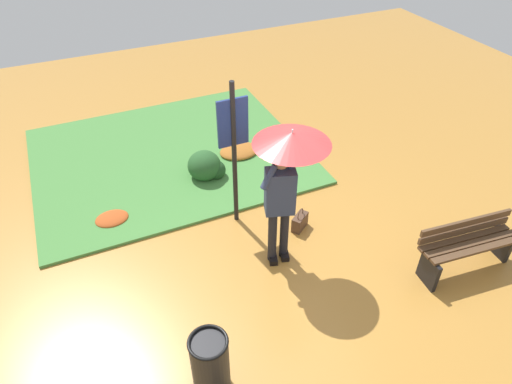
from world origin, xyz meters
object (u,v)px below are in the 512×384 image
Objects in this scene: trash_bin at (210,364)px; info_sign_post at (233,139)px; person_with_umbrella at (287,165)px; park_bench at (468,245)px; handbag at (300,222)px.

info_sign_post is at bearing 62.52° from trash_bin.
trash_bin is at bearing -137.25° from person_with_umbrella.
person_with_umbrella is at bearing 42.75° from trash_bin.
person_with_umbrella is at bearing 150.87° from park_bench.
park_bench is (1.67, -1.60, 0.28)m from handbag.
info_sign_post is 2.94m from trash_bin.
info_sign_post is 2.76× the size of trash_bin.
park_bench is (2.46, -2.19, -1.04)m from info_sign_post.
trash_bin is (-3.74, -0.26, 0.02)m from park_bench.
person_with_umbrella is 1.46× the size of park_bench.
park_bench reaches higher than handbag.
person_with_umbrella reaches higher than trash_bin.
trash_bin is at bearing -117.48° from info_sign_post.
info_sign_post reaches higher than trash_bin.
person_with_umbrella is 0.89× the size of info_sign_post.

